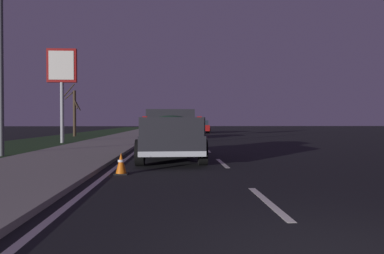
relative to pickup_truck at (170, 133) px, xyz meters
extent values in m
plane|color=black|center=(17.30, -1.75, -0.98)|extent=(144.00, 144.00, 0.00)
cube|color=gray|center=(17.30, 3.95, -0.92)|extent=(108.00, 4.00, 0.12)
cube|color=#1E3819|center=(17.30, 8.95, -0.98)|extent=(108.00, 6.00, 0.01)
cube|color=silver|center=(-6.81, -1.75, -0.98)|extent=(2.40, 0.14, 0.01)
cube|color=silver|center=(-1.36, -1.75, -0.98)|extent=(2.40, 0.14, 0.01)
cube|color=silver|center=(3.74, -1.75, -0.98)|extent=(2.40, 0.14, 0.01)
cube|color=silver|center=(10.14, -1.75, -0.98)|extent=(2.40, 0.14, 0.01)
cube|color=silver|center=(16.43, -1.75, -0.98)|extent=(2.40, 0.14, 0.01)
cube|color=silver|center=(22.19, -1.75, -0.98)|extent=(2.40, 0.14, 0.01)
cube|color=silver|center=(27.84, -1.75, -0.98)|extent=(2.40, 0.14, 0.01)
cube|color=silver|center=(33.66, -1.75, -0.98)|extent=(2.40, 0.14, 0.01)
cube|color=silver|center=(40.51, -1.75, -0.98)|extent=(2.40, 0.14, 0.01)
cube|color=silver|center=(46.85, -1.75, -0.98)|extent=(2.40, 0.14, 0.01)
cube|color=silver|center=(52.46, -1.75, -0.98)|extent=(2.40, 0.14, 0.01)
cube|color=silver|center=(58.35, -1.75, -0.98)|extent=(2.40, 0.14, 0.01)
cube|color=silver|center=(63.74, -1.75, -0.98)|extent=(2.40, 0.14, 0.01)
cube|color=silver|center=(70.21, -1.75, -0.98)|extent=(2.40, 0.14, 0.01)
cube|color=silver|center=(17.30, 1.65, -0.98)|extent=(108.00, 0.14, 0.01)
cube|color=#232328|center=(-0.06, 0.00, -0.31)|extent=(5.46, 2.15, 0.60)
cube|color=#232328|center=(1.13, 0.03, 0.44)|extent=(2.21, 1.90, 0.90)
cube|color=#1E2833|center=(0.08, 0.00, 0.49)|extent=(0.08, 1.44, 0.50)
cube|color=#232328|center=(-1.16, 0.91, 0.27)|extent=(3.03, 0.17, 0.56)
cube|color=#232328|center=(-1.11, -0.97, 0.27)|extent=(3.03, 0.17, 0.56)
cube|color=#232328|center=(-2.72, -0.08, 0.27)|extent=(0.13, 1.88, 0.56)
cube|color=silver|center=(-2.72, -0.08, -0.53)|extent=(0.18, 2.00, 0.16)
cube|color=red|center=(-2.73, 0.72, 0.47)|extent=(0.06, 0.14, 0.20)
cube|color=red|center=(-2.68, -0.88, 0.47)|extent=(0.06, 0.14, 0.20)
ellipsoid|color=#193823|center=(-1.14, -0.03, 0.31)|extent=(2.63, 1.59, 0.64)
sphere|color=silver|center=(-0.65, 0.34, 0.17)|extent=(0.40, 0.40, 0.40)
sphere|color=beige|center=(-1.73, -0.35, 0.15)|extent=(0.34, 0.34, 0.34)
cylinder|color=black|center=(1.70, 1.05, -0.56)|extent=(0.84, 0.28, 0.84)
cylinder|color=black|center=(1.75, -0.95, -0.56)|extent=(0.84, 0.28, 0.84)
cylinder|color=black|center=(-1.87, 0.95, -0.56)|extent=(0.84, 0.28, 0.84)
cylinder|color=black|center=(-1.81, -1.05, -0.56)|extent=(0.84, 0.28, 0.84)
cube|color=maroon|center=(28.46, -3.47, -0.35)|extent=(4.43, 1.87, 0.70)
cube|color=#1E2833|center=(28.21, -3.47, 0.28)|extent=(2.49, 1.62, 0.56)
cylinder|color=black|center=(29.97, -2.60, -0.64)|extent=(0.68, 0.22, 0.68)
cylinder|color=black|center=(29.94, -4.40, -0.64)|extent=(0.68, 0.22, 0.68)
cylinder|color=black|center=(26.98, -2.55, -0.64)|extent=(0.68, 0.22, 0.68)
cylinder|color=black|center=(26.95, -4.35, -0.64)|extent=(0.68, 0.22, 0.68)
cube|color=red|center=(26.31, -3.44, -0.30)|extent=(0.10, 1.51, 0.10)
cube|color=black|center=(15.24, 0.03, -0.35)|extent=(4.45, 1.93, 0.70)
cube|color=#1E2833|center=(14.99, 0.02, 0.28)|extent=(2.51, 1.66, 0.56)
cylinder|color=black|center=(16.71, 0.98, -0.64)|extent=(0.68, 0.22, 0.68)
cylinder|color=black|center=(16.76, -0.82, -0.64)|extent=(0.68, 0.22, 0.68)
cylinder|color=black|center=(13.72, 0.89, -0.64)|extent=(0.68, 0.22, 0.68)
cylinder|color=black|center=(13.77, -0.91, -0.64)|extent=(0.68, 0.22, 0.68)
cube|color=red|center=(13.09, -0.03, -0.30)|extent=(0.12, 1.51, 0.10)
cube|color=#9E845B|center=(25.48, -0.13, -0.35)|extent=(4.44, 1.89, 0.70)
cube|color=#1E2833|center=(25.23, -0.13, 0.28)|extent=(2.50, 1.64, 0.56)
cylinder|color=black|center=(26.99, 0.73, -0.64)|extent=(0.68, 0.22, 0.68)
cylinder|color=black|center=(26.95, -1.07, -0.64)|extent=(0.68, 0.22, 0.68)
cylinder|color=black|center=(24.00, 0.80, -0.64)|extent=(0.68, 0.22, 0.68)
cylinder|color=black|center=(23.96, -1.00, -0.64)|extent=(0.68, 0.22, 0.68)
cube|color=red|center=(23.33, -0.09, -0.30)|extent=(0.11, 1.51, 0.10)
cylinder|color=#99999E|center=(9.84, 7.17, 2.10)|extent=(0.24, 0.24, 6.16)
cube|color=maroon|center=(9.84, 7.17, 4.08)|extent=(0.24, 1.90, 2.20)
cube|color=silver|center=(9.71, 7.17, 4.08)|extent=(0.04, 1.60, 1.87)
cylinder|color=#4C4C51|center=(1.41, 6.83, 3.35)|extent=(0.18, 0.18, 8.66)
cylinder|color=#423323|center=(19.48, 9.17, 1.17)|extent=(0.28, 0.28, 4.31)
cylinder|color=#423323|center=(20.10, 9.08, 2.04)|extent=(1.31, 0.31, 1.11)
cylinder|color=#423323|center=(19.23, 9.64, 3.26)|extent=(0.55, 1.05, 1.42)
cylinder|color=#423323|center=(19.67, 9.65, 2.94)|extent=(0.39, 1.04, 0.86)
cylinder|color=#423323|center=(19.05, 8.93, 2.06)|extent=(0.90, 0.62, 0.98)
cube|color=black|center=(-3.57, 1.28, -0.97)|extent=(0.36, 0.36, 0.03)
cone|color=orange|center=(-3.57, 1.28, -0.68)|extent=(0.28, 0.28, 0.55)
cylinder|color=white|center=(-3.57, 1.28, -0.62)|extent=(0.17, 0.17, 0.06)
camera|label=1|loc=(-12.53, -0.12, 0.42)|focal=31.35mm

